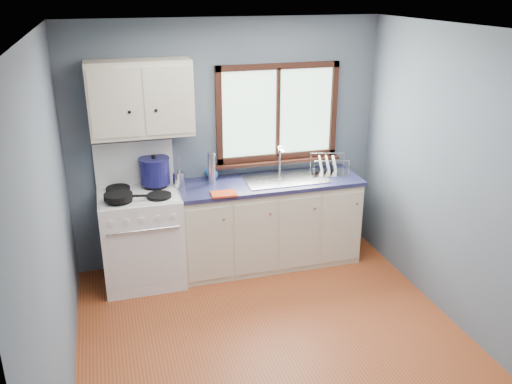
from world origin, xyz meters
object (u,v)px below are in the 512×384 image
object	(u,v)px
gas_range	(142,235)
sink	(285,185)
thermos	(212,168)
utensil_crock	(179,179)
stockpot	(155,171)
skillet	(119,196)
base_cabinets	(268,226)
dish_rack	(328,169)

from	to	relation	value
gas_range	sink	distance (m)	1.53
sink	thermos	distance (m)	0.79
sink	utensil_crock	size ratio (longest dim) A/B	2.27
stockpot	utensil_crock	world-z (taller)	utensil_crock
skillet	stockpot	world-z (taller)	stockpot
gas_range	base_cabinets	bearing A→B (deg)	0.82
gas_range	skillet	xyz separation A→B (m)	(-0.19, -0.18, 0.49)
gas_range	thermos	size ratio (longest dim) A/B	4.21
thermos	dish_rack	world-z (taller)	thermos
dish_rack	sink	bearing A→B (deg)	-160.58
base_cabinets	sink	bearing A→B (deg)	-0.13
gas_range	stockpot	xyz separation A→B (m)	(0.18, 0.15, 0.60)
gas_range	sink	world-z (taller)	gas_range
thermos	utensil_crock	bearing A→B (deg)	178.31
base_cabinets	stockpot	size ratio (longest dim) A/B	5.56
dish_rack	stockpot	bearing A→B (deg)	-169.01
gas_range	dish_rack	xyz separation A→B (m)	(1.98, 0.07, 0.48)
skillet	dish_rack	size ratio (longest dim) A/B	0.94
base_cabinets	thermos	world-z (taller)	thermos
stockpot	thermos	world-z (taller)	stockpot
base_cabinets	thermos	size ratio (longest dim) A/B	5.73
stockpot	gas_range	bearing A→B (deg)	-139.79
gas_range	base_cabinets	xyz separation A→B (m)	(1.31, 0.02, -0.08)
stockpot	base_cabinets	bearing A→B (deg)	-6.81
sink	dish_rack	size ratio (longest dim) A/B	1.93
gas_range	skillet	size ratio (longest dim) A/B	3.30
gas_range	sink	xyz separation A→B (m)	(1.49, 0.02, 0.37)
skillet	dish_rack	world-z (taller)	dish_rack
sink	dish_rack	bearing A→B (deg)	5.70
base_cabinets	sink	xyz separation A→B (m)	(0.18, -0.00, 0.45)
sink	thermos	xyz separation A→B (m)	(-0.75, 0.08, 0.22)
sink	thermos	bearing A→B (deg)	173.53
stockpot	thermos	size ratio (longest dim) A/B	1.03
utensil_crock	thermos	world-z (taller)	utensil_crock
sink	stockpot	xyz separation A→B (m)	(-1.30, 0.13, 0.23)
base_cabinets	utensil_crock	distance (m)	1.08
stockpot	utensil_crock	size ratio (longest dim) A/B	0.90
gas_range	skillet	bearing A→B (deg)	-136.48
stockpot	utensil_crock	xyz separation A→B (m)	(0.23, -0.04, -0.10)
gas_range	utensil_crock	xyz separation A→B (m)	(0.41, 0.11, 0.50)
stockpot	thermos	distance (m)	0.56
dish_rack	utensil_crock	bearing A→B (deg)	-167.94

